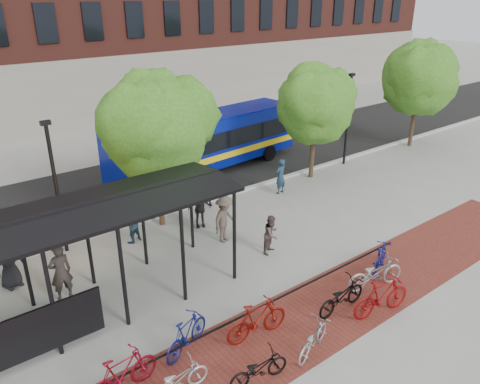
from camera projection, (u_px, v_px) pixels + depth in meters
ground at (266, 233)px, 19.34m from camera, size 160.00×160.00×0.00m
asphalt_street at (169, 176)px, 25.15m from camera, size 160.00×8.00×0.01m
curb at (211, 200)px, 22.22m from camera, size 160.00×0.25×0.12m
brick_strip at (321, 312)px, 14.59m from camera, size 24.00×3.00×0.01m
bike_rack_rail at (270, 314)px, 14.51m from camera, size 12.00×0.05×0.95m
bus_shelter at (61, 230)px, 13.24m from camera, size 10.60×3.07×3.60m
tree_b at (156, 122)px, 18.37m from camera, size 5.15×4.20×6.47m
tree_c at (316, 101)px, 23.56m from camera, size 4.66×3.80×5.92m
tree_d at (420, 75)px, 28.44m from camera, size 5.39×4.40×6.55m
lamp_post_left at (56, 185)px, 16.94m from camera, size 0.35×0.20×5.12m
lamp_post_right at (348, 117)px, 25.89m from camera, size 0.35×0.20×5.12m
bus at (207, 140)px, 25.32m from camera, size 11.58×3.57×3.08m
bike_1 at (122, 374)px, 11.44m from camera, size 2.04×0.76×1.20m
bike_2 at (177, 380)px, 11.49m from camera, size 1.73×0.69×0.89m
bike_3 at (187, 334)px, 12.85m from camera, size 1.89×1.18×1.10m
bike_4 at (259, 368)px, 11.83m from camera, size 1.75×0.83×0.88m
bike_5 at (257, 320)px, 13.33m from camera, size 2.05×0.78×1.20m
bike_6 at (313, 339)px, 12.83m from camera, size 1.80×1.11×0.89m
bike_8 at (341, 296)px, 14.49m from camera, size 1.98×0.72×1.04m
bike_9 at (381, 296)px, 14.29m from camera, size 2.17×0.99×1.26m
bike_10 at (375, 273)px, 15.59m from camera, size 2.25×1.26×1.12m
bike_11 at (380, 259)px, 16.49m from camera, size 1.81×1.13×1.06m
pedestrian_0 at (8, 262)px, 15.49m from camera, size 1.07×0.84×1.93m
pedestrian_1 at (61, 272)px, 14.87m from camera, size 0.73×0.49×1.97m
pedestrian_2 at (131, 224)px, 18.34m from camera, size 0.89×0.77×1.60m
pedestrian_3 at (225, 219)px, 18.32m from camera, size 1.45×1.16×1.96m
pedestrian_4 at (199, 209)px, 19.55m from camera, size 1.05×0.72×1.65m
pedestrian_5 at (206, 190)px, 21.40m from camera, size 1.59×0.83×1.64m
pedestrian_7 at (280, 176)px, 22.75m from camera, size 0.71×0.53×1.77m
pedestrian_8 at (272, 234)px, 17.63m from camera, size 0.91×0.81×1.54m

